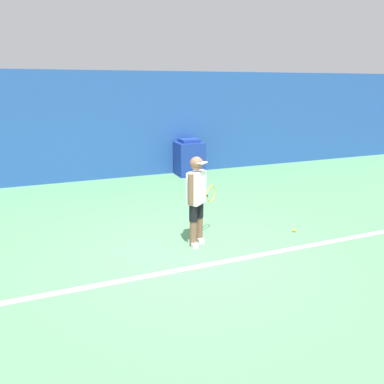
# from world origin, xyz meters

# --- Properties ---
(ground_plane) EXTENTS (24.00, 24.00, 0.00)m
(ground_plane) POSITION_xyz_m (0.00, 0.00, 0.00)
(ground_plane) COLOR #518C5B
(back_wall) EXTENTS (24.00, 0.10, 3.04)m
(back_wall) POSITION_xyz_m (0.00, 5.56, 1.52)
(back_wall) COLOR #234C99
(back_wall) RESTS_ON ground_plane
(court_baseline) EXTENTS (21.60, 0.10, 0.01)m
(court_baseline) POSITION_xyz_m (0.00, -0.56, 0.01)
(court_baseline) COLOR white
(court_baseline) RESTS_ON ground_plane
(tennis_player) EXTENTS (0.76, 0.65, 1.53)m
(tennis_player) POSITION_xyz_m (0.20, 0.26, 0.84)
(tennis_player) COLOR brown
(tennis_player) RESTS_ON ground_plane
(tennis_ball) EXTENTS (0.07, 0.07, 0.07)m
(tennis_ball) POSITION_xyz_m (2.11, 0.07, 0.03)
(tennis_ball) COLOR #D1E533
(tennis_ball) RESTS_ON ground_plane
(covered_chair) EXTENTS (0.79, 0.71, 1.10)m
(covered_chair) POSITION_xyz_m (1.96, 5.11, 0.52)
(covered_chair) COLOR navy
(covered_chair) RESTS_ON ground_plane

